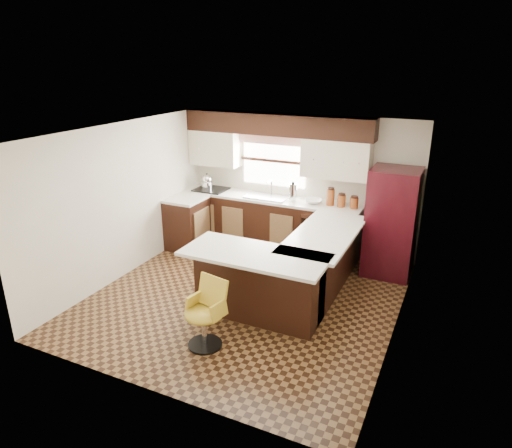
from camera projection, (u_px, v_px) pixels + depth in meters
The scene contains 30 objects.
floor at pixel (246, 297), 6.67m from camera, with size 4.40×4.40×0.00m, color #49301A.
ceiling at pixel (244, 132), 5.84m from camera, with size 4.40×4.40×0.00m, color silver.
wall_back at pixel (300, 182), 8.12m from camera, with size 4.40×4.40×0.00m, color beige.
wall_front at pixel (144, 289), 4.38m from camera, with size 4.40×4.40×0.00m, color beige.
wall_left at pixel (124, 201), 7.09m from camera, with size 4.40×4.40×0.00m, color beige.
wall_right at pixel (403, 245), 5.42m from camera, with size 4.40×4.40×0.00m, color beige.
base_cab_back at pixel (270, 223), 8.31m from camera, with size 3.30×0.60×0.90m, color black.
base_cab_left at pixel (187, 224), 8.29m from camera, with size 0.60×0.70×0.90m, color black.
counter_back at pixel (270, 199), 8.14m from camera, with size 3.30×0.60×0.04m, color silver.
counter_left at pixel (186, 199), 8.13m from camera, with size 0.60×0.70×0.04m, color silver.
soffit at pixel (276, 124), 7.78m from camera, with size 3.40×0.35×0.36m, color black.
upper_cab_left at pixel (215, 148), 8.44m from camera, with size 0.94×0.35×0.64m, color beige.
upper_cab_right at pixel (336, 159), 7.52m from camera, with size 1.14×0.35×0.64m, color beige.
window_pane at pixel (274, 161), 8.18m from camera, with size 1.20×0.02×0.90m, color white.
valance at pixel (273, 139), 8.02m from camera, with size 1.30×0.06×0.18m, color #D19B93.
sink at pixel (267, 197), 8.13m from camera, with size 0.75×0.45×0.03m, color #B2B2B7.
dishwasher at pixel (317, 238), 7.67m from camera, with size 0.58×0.03×0.78m, color black.
cooktop at pixel (211, 189), 8.59m from camera, with size 0.58×0.50×0.03m, color black.
peninsula_long at pixel (319, 264), 6.68m from camera, with size 0.60×1.95×0.90m, color black.
peninsula_return at pixel (259, 285), 6.06m from camera, with size 1.65×0.60×0.90m, color black.
counter_pen_long at pixel (324, 234), 6.50m from camera, with size 0.84×1.95×0.04m, color silver.
counter_pen_return at pixel (255, 255), 5.83m from camera, with size 1.89×0.84×0.04m, color silver.
refrigerator at pixel (391, 223), 7.14m from camera, with size 0.74×0.71×1.72m, color #380911.
bar_chair at pixel (204, 315), 5.41m from camera, with size 0.45×0.45×0.85m, color gold, non-canonical shape.
kettle at pixel (207, 181), 8.57m from camera, with size 0.21×0.21×0.29m, color silver, non-canonical shape.
percolator at pixel (293, 192), 7.91m from camera, with size 0.14×0.14×0.30m, color silver.
mixing_bowl at pixel (313, 201), 7.80m from camera, with size 0.29×0.29×0.07m, color white.
canister_large at pixel (331, 197), 7.67m from camera, with size 0.13×0.13×0.28m, color brown.
canister_med at pixel (341, 201), 7.60m from camera, with size 0.14×0.14×0.20m, color brown.
canister_small at pixel (354, 203), 7.52m from camera, with size 0.14×0.14×0.18m, color brown.
Camera 1 is at (2.63, -5.27, 3.30)m, focal length 32.00 mm.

